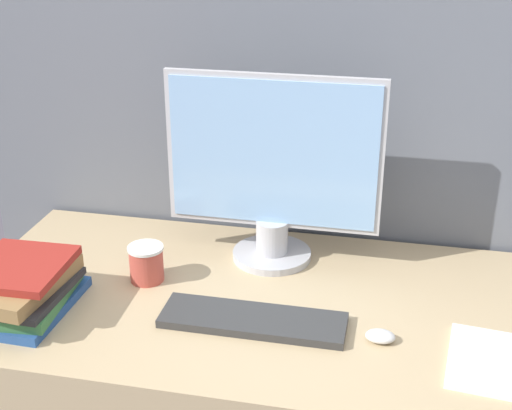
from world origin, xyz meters
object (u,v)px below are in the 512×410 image
coffee_cup (146,263)px  book_stack (20,288)px  mouse (380,336)px  monitor (273,175)px  keyboard (253,320)px

coffee_cup → book_stack: bearing=-140.8°
mouse → coffee_cup: bearing=166.0°
monitor → coffee_cup: monitor is taller
monitor → coffee_cup: 0.41m
keyboard → coffee_cup: bearing=155.5°
keyboard → coffee_cup: (-0.32, 0.14, 0.04)m
monitor → keyboard: monitor is taller
book_stack → mouse: bearing=3.3°
monitor → mouse: monitor is taller
keyboard → mouse: size_ratio=6.46×
monitor → book_stack: (-0.55, -0.39, -0.19)m
monitor → keyboard: size_ratio=1.31×
keyboard → coffee_cup: size_ratio=4.49×
monitor → keyboard: (0.02, -0.34, -0.24)m
monitor → book_stack: monitor is taller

